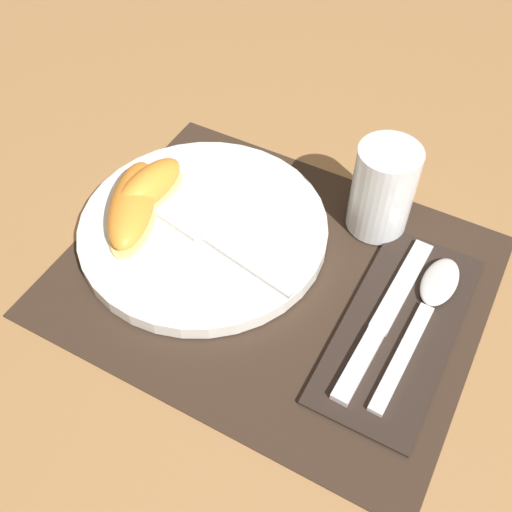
{
  "coord_description": "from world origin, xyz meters",
  "views": [
    {
      "loc": [
        0.16,
        -0.34,
        0.49
      ],
      "look_at": [
        -0.02,
        -0.0,
        0.02
      ],
      "focal_mm": 42.0,
      "sensor_mm": 36.0,
      "label": 1
    }
  ],
  "objects_px": {
    "spoon": "(430,300)",
    "fork": "(209,238)",
    "plate": "(204,228)",
    "juice_glass": "(382,194)",
    "citrus_wedge_1": "(133,205)",
    "citrus_wedge_0": "(149,188)",
    "knife": "(383,319)"
  },
  "relations": [
    {
      "from": "spoon",
      "to": "fork",
      "type": "height_order",
      "value": "fork"
    },
    {
      "from": "knife",
      "to": "citrus_wedge_1",
      "type": "height_order",
      "value": "citrus_wedge_1"
    },
    {
      "from": "plate",
      "to": "spoon",
      "type": "bearing_deg",
      "value": 5.98
    },
    {
      "from": "plate",
      "to": "knife",
      "type": "relative_size",
      "value": 1.27
    },
    {
      "from": "plate",
      "to": "knife",
      "type": "bearing_deg",
      "value": -4.25
    },
    {
      "from": "juice_glass",
      "to": "citrus_wedge_1",
      "type": "relative_size",
      "value": 0.73
    },
    {
      "from": "knife",
      "to": "citrus_wedge_1",
      "type": "distance_m",
      "value": 0.28
    },
    {
      "from": "knife",
      "to": "plate",
      "type": "bearing_deg",
      "value": 175.75
    },
    {
      "from": "knife",
      "to": "citrus_wedge_0",
      "type": "distance_m",
      "value": 0.28
    },
    {
      "from": "citrus_wedge_0",
      "to": "citrus_wedge_1",
      "type": "distance_m",
      "value": 0.03
    },
    {
      "from": "citrus_wedge_1",
      "to": "fork",
      "type": "bearing_deg",
      "value": 5.29
    },
    {
      "from": "fork",
      "to": "plate",
      "type": "bearing_deg",
      "value": 137.63
    },
    {
      "from": "fork",
      "to": "citrus_wedge_0",
      "type": "height_order",
      "value": "citrus_wedge_0"
    },
    {
      "from": "spoon",
      "to": "fork",
      "type": "relative_size",
      "value": 1.01
    },
    {
      "from": "plate",
      "to": "juice_glass",
      "type": "relative_size",
      "value": 2.6
    },
    {
      "from": "knife",
      "to": "spoon",
      "type": "height_order",
      "value": "spoon"
    },
    {
      "from": "knife",
      "to": "citrus_wedge_0",
      "type": "bearing_deg",
      "value": 175.96
    },
    {
      "from": "fork",
      "to": "citrus_wedge_0",
      "type": "relative_size",
      "value": 1.87
    },
    {
      "from": "plate",
      "to": "knife",
      "type": "distance_m",
      "value": 0.21
    },
    {
      "from": "plate",
      "to": "juice_glass",
      "type": "bearing_deg",
      "value": 33.32
    },
    {
      "from": "knife",
      "to": "spoon",
      "type": "xyz_separation_m",
      "value": [
        0.03,
        0.04,
        0.0
      ]
    },
    {
      "from": "citrus_wedge_1",
      "to": "spoon",
      "type": "bearing_deg",
      "value": 8.92
    },
    {
      "from": "juice_glass",
      "to": "citrus_wedge_0",
      "type": "xyz_separation_m",
      "value": [
        -0.23,
        -0.1,
        -0.01
      ]
    },
    {
      "from": "spoon",
      "to": "fork",
      "type": "bearing_deg",
      "value": -169.68
    },
    {
      "from": "plate",
      "to": "citrus_wedge_0",
      "type": "relative_size",
      "value": 2.6
    },
    {
      "from": "knife",
      "to": "citrus_wedge_0",
      "type": "relative_size",
      "value": 2.05
    },
    {
      "from": "spoon",
      "to": "citrus_wedge_0",
      "type": "xyz_separation_m",
      "value": [
        -0.31,
        -0.02,
        0.02
      ]
    },
    {
      "from": "plate",
      "to": "juice_glass",
      "type": "distance_m",
      "value": 0.19
    },
    {
      "from": "juice_glass",
      "to": "citrus_wedge_1",
      "type": "distance_m",
      "value": 0.26
    },
    {
      "from": "plate",
      "to": "juice_glass",
      "type": "xyz_separation_m",
      "value": [
        0.16,
        0.1,
        0.04
      ]
    },
    {
      "from": "juice_glass",
      "to": "citrus_wedge_0",
      "type": "relative_size",
      "value": 1.0
    },
    {
      "from": "citrus_wedge_0",
      "to": "citrus_wedge_1",
      "type": "height_order",
      "value": "citrus_wedge_0"
    }
  ]
}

